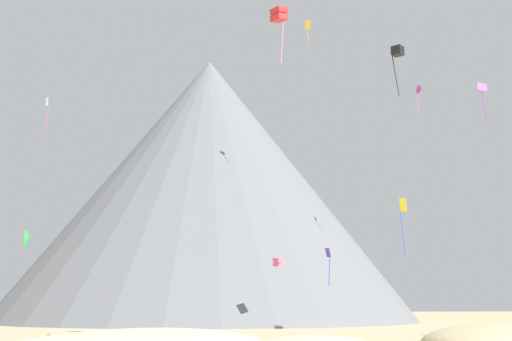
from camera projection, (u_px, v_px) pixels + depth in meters
bush_scatter_east at (49, 340)px, 48.73m from camera, size 2.46×2.46×1.02m
rock_massif at (208, 189)px, 121.02m from camera, size 82.19×82.19×47.02m
kite_yellow_low at (403, 215)px, 61.81m from camera, size 0.64×0.51×5.27m
kite_white_high at (47, 109)px, 89.72m from camera, size 0.52×0.54×4.96m
kite_violet_mid at (483, 92)px, 66.85m from camera, size 1.15×0.47×4.07m
kite_orange_high at (308, 27)px, 95.76m from camera, size 0.76×0.41×3.50m
kite_red_high at (279, 15)px, 56.74m from camera, size 1.60×1.58×4.87m
kite_indigo_low at (329, 260)px, 63.49m from camera, size 0.53×0.69×3.55m
kite_black_mid at (397, 52)px, 60.94m from camera, size 1.27×1.27×4.71m
kite_rainbow_low at (279, 262)px, 80.62m from camera, size 1.42×1.44×1.14m
kite_magenta_high at (418, 90)px, 92.92m from camera, size 0.68×1.27×4.12m
kite_green_low at (28, 239)px, 66.33m from camera, size 0.46×1.91×1.90m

